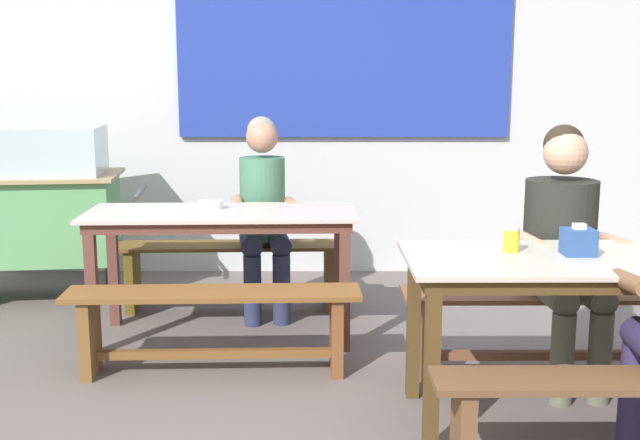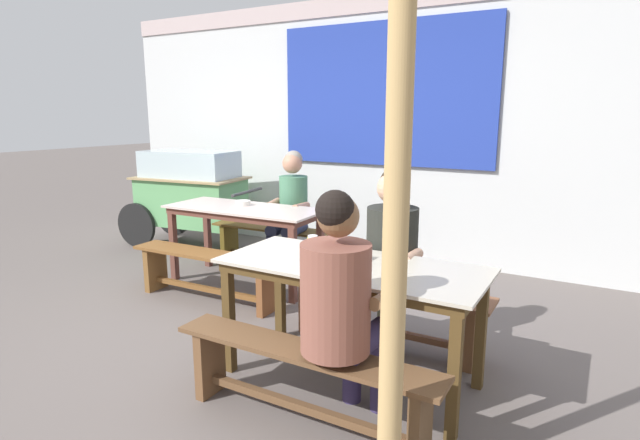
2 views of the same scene
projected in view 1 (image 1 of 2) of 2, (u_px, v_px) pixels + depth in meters
name	position (u px, v px, depth m)	size (l,w,h in m)	color
ground_plane	(337.00, 400.00, 3.68)	(40.00, 40.00, 0.00)	#635A56
backdrop_wall	(330.00, 75.00, 5.94)	(7.37, 0.23, 2.92)	silver
dining_table_far	(221.00, 226.00, 4.47)	(1.57, 0.69, 0.76)	beige
dining_table_near	(591.00, 275.00, 3.33)	(1.62, 0.71, 0.76)	beige
bench_far_back	(230.00, 267.00, 5.10)	(1.54, 0.36, 0.44)	brown
bench_far_front	(212.00, 318.00, 3.98)	(1.52, 0.33, 0.44)	brown
bench_near_back	(547.00, 320.00, 3.96)	(1.50, 0.33, 0.44)	brown
bench_near_front	(639.00, 415.00, 2.84)	(1.54, 0.25, 0.44)	brown
food_cart	(13.00, 200.00, 5.27)	(1.77, 0.91, 1.19)	#62A866
person_right_near_table	(562.00, 238.00, 3.82)	(0.48, 0.59, 1.29)	#646650
person_center_facing	(262.00, 204.00, 4.96)	(0.44, 0.55, 1.27)	#2B3351
tissue_box	(577.00, 241.00, 3.34)	(0.13, 0.12, 0.14)	#2B4F8F
condiment_jar	(510.00, 239.00, 3.40)	(0.07, 0.07, 0.11)	yellow
soup_bowl	(209.00, 205.00, 4.52)	(0.15, 0.15, 0.05)	silver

